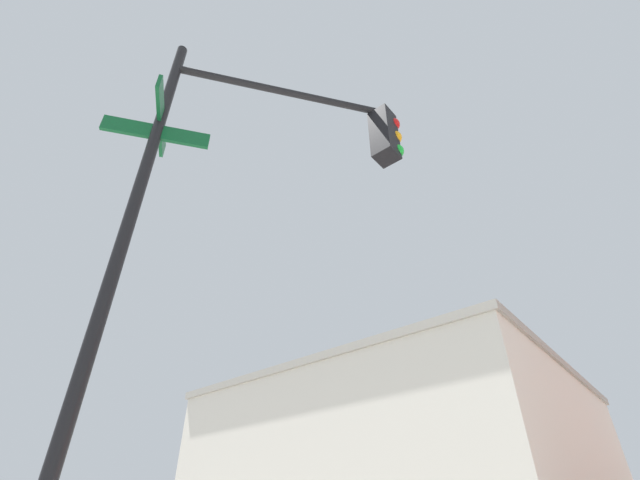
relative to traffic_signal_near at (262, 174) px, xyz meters
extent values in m
cylinder|color=black|center=(-0.67, -0.95, -1.32)|extent=(0.12, 0.12, 6.41)
cylinder|color=black|center=(0.10, 0.14, 1.48)|extent=(1.62, 2.22, 0.09)
cube|color=black|center=(0.87, 1.22, 1.03)|extent=(0.28, 0.28, 0.80)
sphere|color=red|center=(0.96, 1.34, 1.28)|extent=(0.18, 0.18, 0.18)
sphere|color=orange|center=(0.96, 1.34, 1.03)|extent=(0.18, 0.18, 0.18)
sphere|color=green|center=(0.96, 1.34, 0.78)|extent=(0.18, 0.18, 0.18)
cube|color=#0F5128|center=(-0.67, -0.95, 0.34)|extent=(0.67, 0.92, 0.20)
cube|color=#0F5128|center=(-0.67, -0.95, 0.56)|extent=(0.84, 0.61, 0.20)
cube|color=silver|center=(-11.90, 23.21, -0.16)|extent=(19.67, 18.36, 8.73)
cube|color=#9D998E|center=(-11.90, 23.21, 4.41)|extent=(19.97, 18.66, 0.40)
camera|label=1|loc=(2.74, -2.28, -3.31)|focal=24.73mm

